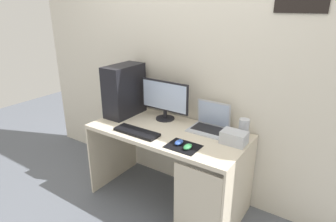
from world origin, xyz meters
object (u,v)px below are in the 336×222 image
object	(u,v)px
pc_tower	(124,90)
mouse_left	(179,142)
mouse_right	(188,147)
speaker	(244,128)
keyboard	(137,132)
laptop	(210,124)
projector	(234,138)
monitor	(165,99)

from	to	relation	value
pc_tower	mouse_left	size ratio (longest dim) A/B	5.25
mouse_right	mouse_left	bearing A→B (deg)	165.26
speaker	mouse_right	distance (m)	0.53
keyboard	mouse_right	distance (m)	0.52
speaker	mouse_right	size ratio (longest dim) A/B	1.67
pc_tower	keyboard	distance (m)	0.54
keyboard	mouse_left	xyz separation A→B (m)	(0.42, 0.02, 0.01)
laptop	projector	size ratio (longest dim) A/B	1.60
laptop	mouse_right	distance (m)	0.43
speaker	projector	size ratio (longest dim) A/B	0.80
laptop	keyboard	bearing A→B (deg)	-138.89
laptop	mouse_left	bearing A→B (deg)	-99.53
monitor	pc_tower	bearing A→B (deg)	-165.07
monitor	mouse_left	xyz separation A→B (m)	(0.40, -0.38, -0.18)
mouse_right	monitor	bearing A→B (deg)	140.80
mouse_left	mouse_right	xyz separation A→B (m)	(0.09, -0.03, 0.00)
mouse_left	keyboard	bearing A→B (deg)	-177.28
mouse_right	pc_tower	bearing A→B (deg)	161.91
speaker	projector	xyz separation A→B (m)	(-0.02, -0.16, -0.03)
mouse_left	monitor	bearing A→B (deg)	136.57
speaker	mouse_left	world-z (taller)	speaker
pc_tower	mouse_right	xyz separation A→B (m)	(0.90, -0.29, -0.23)
laptop	projector	world-z (taller)	laptop
keyboard	mouse_left	world-z (taller)	mouse_left
pc_tower	speaker	bearing A→B (deg)	7.59
laptop	mouse_left	size ratio (longest dim) A/B	3.33
laptop	keyboard	xyz separation A→B (m)	(-0.49, -0.43, -0.04)
speaker	keyboard	world-z (taller)	speaker
keyboard	laptop	bearing A→B (deg)	41.11
laptop	speaker	distance (m)	0.31
laptop	speaker	bearing A→B (deg)	3.86
pc_tower	monitor	distance (m)	0.42
projector	mouse_right	bearing A→B (deg)	-131.33
monitor	keyboard	xyz separation A→B (m)	(-0.02, -0.40, -0.19)
monitor	mouse_right	world-z (taller)	monitor
laptop	mouse_right	size ratio (longest dim) A/B	3.33
pc_tower	mouse_right	size ratio (longest dim) A/B	5.25
keyboard	mouse_left	bearing A→B (deg)	2.72
monitor	mouse_right	distance (m)	0.66
laptop	keyboard	distance (m)	0.65
projector	keyboard	size ratio (longest dim) A/B	0.48
keyboard	mouse_left	size ratio (longest dim) A/B	4.38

